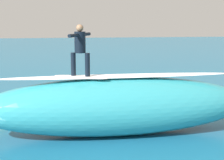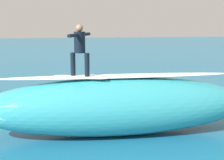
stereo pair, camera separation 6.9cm
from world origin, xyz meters
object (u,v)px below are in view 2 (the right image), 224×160
Objects in this scene: surfer_paddling at (132,97)px; surfer_riding at (80,46)px; surfboard_paddling at (134,100)px; buoy_marker at (0,107)px; surfboard_riding at (80,77)px.

surfer_riding is at bearing -143.71° from surfer_paddling.
surfboard_paddling is 2.01× the size of buoy_marker.
buoy_marker is at bearing 170.94° from surfboard_paddling.
buoy_marker is (3.22, -3.11, -2.72)m from surfer_riding.
surfboard_riding reaches higher than surfer_paddling.
surfboard_paddling is 6.20m from buoy_marker.
surfer_paddling is 6.08m from buoy_marker.
buoy_marker reaches higher than surfboard_paddling.
surfer_paddling reaches higher than surfboard_paddling.
surfboard_paddling is at bearing -0.00° from surfer_paddling.
surfer_riding reaches higher than surfboard_riding.
buoy_marker is (3.22, -3.11, -1.71)m from surfboard_riding.
surfboard_paddling is (-2.75, -4.75, -3.02)m from surfer_riding.
surfer_paddling is at bearing -92.76° from surfer_riding.
surfer_paddling is at bearing -164.89° from buoy_marker.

